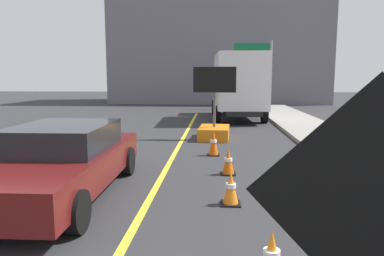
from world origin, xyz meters
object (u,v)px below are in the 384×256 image
Objects in this scene: box_truck at (238,85)px; traffic_cone_mid_lane at (231,188)px; traffic_cone_far_lane at (228,162)px; traffic_cone_curbside at (214,143)px; highway_guide_sign at (260,62)px; pickup_car at (61,160)px; arrow_board_trailer at (214,126)px; roadwork_sign at (372,206)px.

box_truck reaches higher than traffic_cone_mid_lane.
traffic_cone_curbside is at bearing 99.92° from traffic_cone_far_lane.
traffic_cone_curbside is at bearing -101.24° from highway_guide_sign.
highway_guide_sign is at bearing 78.76° from traffic_cone_curbside.
traffic_cone_mid_lane is at bearing -5.23° from pickup_car.
highway_guide_sign reaches higher than pickup_car.
pickup_car is 3.32m from traffic_cone_mid_lane.
traffic_cone_far_lane is at bearing -80.08° from traffic_cone_curbside.
traffic_cone_far_lane is at bearing 27.99° from pickup_car.
pickup_car is 0.99× the size of highway_guide_sign.
pickup_car is at bearing -127.30° from traffic_cone_curbside.
box_truck is 7.11m from highway_guide_sign.
arrow_board_trailer is 3.58× the size of traffic_cone_curbside.
arrow_board_trailer reaches higher than roadwork_sign.
highway_guide_sign is at bearing 81.12° from traffic_cone_far_lane.
traffic_cone_far_lane reaches higher than traffic_cone_mid_lane.
box_truck is at bearing 72.77° from pickup_car.
highway_guide_sign reaches higher than traffic_cone_curbside.
highway_guide_sign is (6.18, 20.17, 2.72)m from pickup_car.
pickup_car is (-4.19, -13.52, -1.20)m from box_truck.
box_truck is (1.26, 6.67, 1.42)m from arrow_board_trailer.
traffic_cone_mid_lane is at bearing -98.06° from highway_guide_sign.
arrow_board_trailer is 0.54× the size of highway_guide_sign.
traffic_cone_far_lane is (0.02, 2.06, 0.01)m from traffic_cone_mid_lane.
pickup_car reaches higher than traffic_cone_far_lane.
roadwork_sign is at bearing -83.29° from traffic_cone_far_lane.
arrow_board_trailer is at bearing -103.69° from highway_guide_sign.
box_truck is at bearing 82.60° from traffic_cone_curbside.
traffic_cone_curbside is at bearing 94.75° from traffic_cone_mid_lane.
highway_guide_sign is 18.89m from traffic_cone_far_lane.
highway_guide_sign reaches higher than traffic_cone_far_lane.
traffic_cone_curbside is (0.00, -2.99, -0.11)m from arrow_board_trailer.
box_truck is at bearing 85.69° from traffic_cone_far_lane.
traffic_cone_far_lane is 2.13m from traffic_cone_curbside.
arrow_board_trailer is 0.54× the size of pickup_car.
box_truck is 9.29× the size of traffic_cone_curbside.
roadwork_sign reaches higher than pickup_car.
box_truck reaches higher than traffic_cone_curbside.
traffic_cone_mid_lane is 4.17m from traffic_cone_curbside.
highway_guide_sign is (2.16, 24.49, 1.95)m from roadwork_sign.
box_truck is 1.41× the size of pickup_car.
highway_guide_sign is (3.25, 13.32, 2.94)m from arrow_board_trailer.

